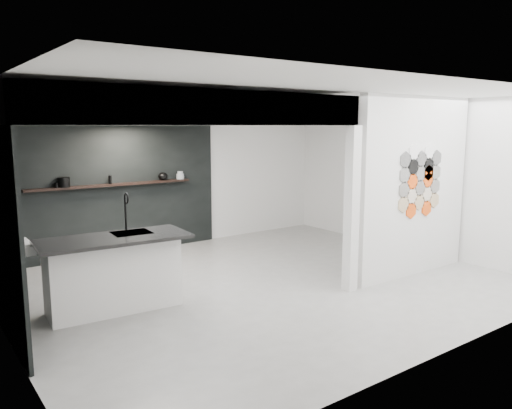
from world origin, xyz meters
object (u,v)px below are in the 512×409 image
object	(u,v)px
partition_panel	(414,187)
bottle_dark	(110,180)
kettle	(163,176)
utensil_cup	(56,185)
wall_basin	(14,248)
kitchen_island	(114,272)
glass_vase	(180,175)
stockpot	(64,182)
glass_bowl	(180,176)

from	to	relation	value
partition_panel	bottle_dark	bearing A→B (deg)	131.92
kettle	utensil_cup	distance (m)	1.95
wall_basin	kitchen_island	distance (m)	1.24
utensil_cup	glass_vase	bearing A→B (deg)	0.00
stockpot	utensil_cup	size ratio (longest dim) A/B	2.32
partition_panel	stockpot	xyz separation A→B (m)	(-4.27, 3.87, 0.00)
bottle_dark	utensil_cup	xyz separation A→B (m)	(-0.92, 0.00, -0.03)
partition_panel	glass_bowl	distance (m)	4.39
partition_panel	kettle	world-z (taller)	partition_panel
kettle	glass_bowl	bearing A→B (deg)	-21.63
stockpot	wall_basin	bearing A→B (deg)	-120.07
kitchen_island	glass_bowl	distance (m)	3.63
kitchen_island	bottle_dark	bearing A→B (deg)	74.36
partition_panel	glass_vase	bearing A→B (deg)	118.23
glass_bowl	bottle_dark	bearing A→B (deg)	180.00
kitchen_island	glass_vase	xyz separation A→B (m)	(2.35, 2.63, 0.90)
glass_bowl	stockpot	bearing A→B (deg)	180.00
wall_basin	glass_bowl	world-z (taller)	glass_bowl
wall_basin	stockpot	distance (m)	2.45
glass_bowl	glass_vase	world-z (taller)	glass_vase
wall_basin	utensil_cup	size ratio (longest dim) A/B	6.84
kitchen_island	utensil_cup	bearing A→B (deg)	93.59
wall_basin	stockpot	xyz separation A→B (m)	(1.20, 2.07, 0.55)
partition_panel	bottle_dark	xyz separation A→B (m)	(-3.47, 3.87, -0.00)
partition_panel	glass_bowl	world-z (taller)	partition_panel
kitchen_island	glass_bowl	size ratio (longest dim) A/B	12.77
wall_basin	bottle_dark	world-z (taller)	bottle_dark
bottle_dark	utensil_cup	distance (m)	0.92
wall_basin	stockpot	world-z (taller)	stockpot
glass_bowl	kitchen_island	bearing A→B (deg)	-131.77
partition_panel	utensil_cup	size ratio (longest dim) A/B	31.94
kitchen_island	kettle	distance (m)	3.41
utensil_cup	wall_basin	bearing A→B (deg)	-117.51
glass_vase	bottle_dark	distance (m)	1.40
stockpot	utensil_cup	xyz separation A→B (m)	(-0.12, 0.00, -0.04)
bottle_dark	stockpot	bearing A→B (deg)	180.00
kettle	utensil_cup	world-z (taller)	kettle
kitchen_island	bottle_dark	xyz separation A→B (m)	(0.95, 2.63, 0.90)
partition_panel	kettle	xyz separation A→B (m)	(-2.44, 3.87, -0.00)
glass_vase	kitchen_island	bearing A→B (deg)	-131.77
partition_panel	glass_vase	world-z (taller)	partition_panel
partition_panel	utensil_cup	distance (m)	5.85
kitchen_island	utensil_cup	xyz separation A→B (m)	(0.03, 2.63, 0.86)
wall_basin	glass_vase	distance (m)	4.01
glass_bowl	utensil_cup	distance (m)	2.31
bottle_dark	kettle	bearing A→B (deg)	0.00
kettle	glass_vase	size ratio (longest dim) A/B	1.17
utensil_cup	kitchen_island	bearing A→B (deg)	-90.67
partition_panel	stockpot	world-z (taller)	partition_panel
wall_basin	kettle	bearing A→B (deg)	34.34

